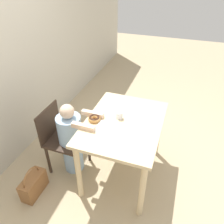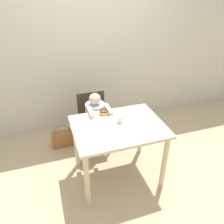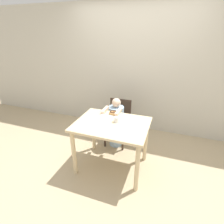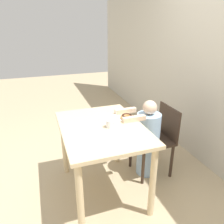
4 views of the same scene
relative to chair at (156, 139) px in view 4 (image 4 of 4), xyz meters
The scene contains 8 objects.
ground_plane 0.84m from the chair, 79.77° to the right, with size 12.00×12.00×0.00m, color tan.
dining_table 0.74m from the chair, 79.77° to the right, with size 1.05×0.78×0.78m.
chair is the anchor object (origin of this frame).
child_figure 0.12m from the chair, 90.00° to the right, with size 0.28×0.50×0.93m.
donut 0.54m from the chair, 83.51° to the right, with size 0.13×0.13×0.05m.
napkin 0.66m from the chair, 91.75° to the right, with size 0.23×0.23×0.00m.
handbag 0.59m from the chair, 164.34° to the left, with size 0.33×0.14×0.37m.
cup 0.76m from the chair, 75.09° to the right, with size 0.07×0.07×0.08m.
Camera 4 is at (1.84, -0.54, 1.71)m, focal length 35.00 mm.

